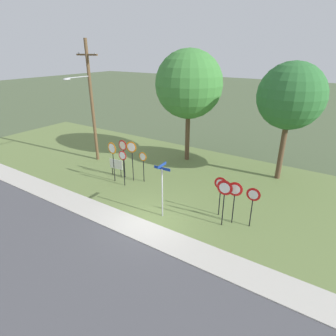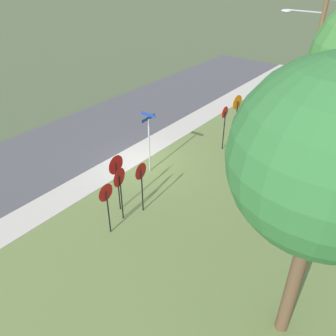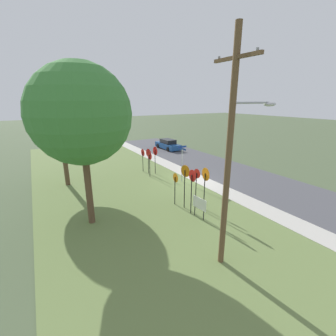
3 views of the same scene
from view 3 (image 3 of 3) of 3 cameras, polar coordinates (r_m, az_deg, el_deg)
The scene contains 19 objects.
ground_plane at distance 19.98m, azimuth 6.02°, elevation -3.30°, with size 160.00×160.00×0.00m, color #4C5B3D.
road_asphalt at distance 23.01m, azimuth 15.75°, elevation -1.14°, with size 44.00×6.40×0.01m, color #4C4C51.
sidewalk_strip at distance 20.43m, azimuth 7.85°, elevation -2.82°, with size 44.00×1.60×0.06m, color #BCB7AD.
grass_median at distance 17.34m, azimuth -10.35°, elevation -6.59°, with size 44.00×12.00×0.04m, color olive.
stop_sign_near_left at distance 15.03m, azimuth 7.10°, elevation -2.82°, with size 0.62×0.09×2.47m.
stop_sign_near_right at distance 15.03m, azimuth 1.83°, elevation -3.57°, with size 0.62×0.10×2.17m.
stop_sign_far_left at distance 13.76m, azimuth 5.97°, elevation -3.45°, with size 0.73×0.11×2.79m.
stop_sign_far_center at distance 14.42m, azimuth 4.27°, elevation -2.21°, with size 0.75×0.15×2.85m.
stop_sign_far_right at distance 14.09m, azimuth 9.21°, elevation -2.89°, with size 0.80×0.13×2.82m.
yield_sign_near_left at distance 21.31m, azimuth -3.17°, elevation 3.61°, with size 0.81×0.11×2.60m.
yield_sign_near_right at distance 22.18m, azimuth -6.22°, elevation 3.25°, with size 0.71×0.11×2.22m.
yield_sign_far_left at distance 21.44m, azimuth -4.83°, elevation 3.17°, with size 0.76×0.18×2.38m.
yield_sign_far_right at distance 20.55m, azimuth -4.51°, elevation 2.39°, with size 0.71×0.12×2.30m.
street_name_post at distance 19.21m, azimuth 3.51°, elevation 1.80°, with size 0.96×0.82×3.09m.
utility_pole at distance 9.01m, azimuth 15.61°, elevation 4.59°, with size 2.10×2.41×9.18m.
notice_board at distance 13.75m, azimuth 7.79°, elevation -8.93°, with size 1.10×0.11×1.25m.
oak_tree_left at distance 12.54m, azimuth -20.79°, elevation 12.23°, with size 5.10×5.10×8.57m.
oak_tree_right at distance 19.66m, azimuth -25.43°, elevation 12.03°, with size 4.25×4.25×7.84m.
parked_sedan_distant at distance 32.82m, azimuth -0.01°, elevation 5.83°, with size 4.59×1.97×1.39m.
Camera 3 is at (-15.10, 11.20, 6.76)m, focal length 24.61 mm.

